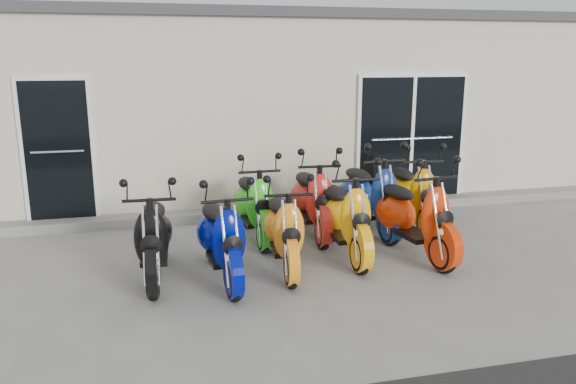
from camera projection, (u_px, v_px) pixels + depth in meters
name	position (u px, v px, depth m)	size (l,w,h in m)	color
ground	(299.00, 257.00, 7.44)	(80.00, 80.00, 0.00)	gray
building	(237.00, 104.00, 11.98)	(14.00, 6.00, 3.20)	beige
roof_cap	(236.00, 22.00, 11.58)	(14.20, 6.20, 0.16)	#3F3F42
front_step	(268.00, 212.00, 9.33)	(14.00, 0.40, 0.15)	gray
door_left	(58.00, 147.00, 8.46)	(1.07, 0.08, 2.22)	black
door_right	(411.00, 135.00, 9.79)	(2.02, 0.08, 2.22)	black
scooter_front_black	(153.00, 225.00, 6.58)	(0.66, 1.80, 1.33)	black
scooter_front_blue	(221.00, 226.00, 6.53)	(0.66, 1.81, 1.34)	#010D85
scooter_front_orange_a	(283.00, 219.00, 6.88)	(0.64, 1.77, 1.30)	orange
scooter_front_orange_b	(344.00, 205.00, 7.31)	(0.69, 1.90, 1.40)	#FFAB0B
scooter_front_red	(414.00, 204.00, 7.34)	(0.70, 1.92, 1.42)	red
scooter_back_green	(254.00, 194.00, 8.03)	(0.66, 1.82, 1.34)	#34D21F
scooter_back_red	(312.00, 190.00, 8.19)	(0.69, 1.89, 1.39)	red
scooter_back_blue	(370.00, 186.00, 8.35)	(0.71, 1.95, 1.44)	navy
scooter_back_yellow	(411.00, 184.00, 8.55)	(0.69, 1.88, 1.39)	#D68F00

